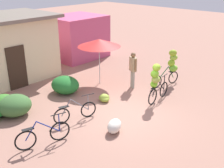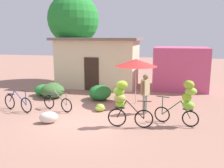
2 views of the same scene
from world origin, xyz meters
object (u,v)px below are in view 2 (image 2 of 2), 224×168
at_px(building_low, 99,62).
at_px(tree_behind_building, 73,19).
at_px(person_vendor, 145,90).
at_px(bicycle_near_pile, 58,103).
at_px(bicycle_by_shop, 186,100).
at_px(bicycle_center_loaded, 123,100).
at_px(banana_pile_on_ground, 100,108).
at_px(market_umbrella, 136,63).
at_px(produce_sack, 49,117).
at_px(bicycle_leftmost, 18,103).
at_px(shop_pink, 180,68).

distance_m(building_low, tree_behind_building, 3.65).
bearing_deg(person_vendor, bicycle_near_pile, -174.06).
height_order(tree_behind_building, bicycle_by_shop, tree_behind_building).
distance_m(bicycle_center_loaded, banana_pile_on_ground, 2.28).
bearing_deg(market_umbrella, bicycle_near_pile, -148.73).
xyz_separation_m(building_low, produce_sack, (0.20, -7.39, -1.37)).
xyz_separation_m(bicycle_center_loaded, banana_pile_on_ground, (-1.33, 1.64, -0.86)).
relative_size(bicycle_leftmost, person_vendor, 0.99).
bearing_deg(bicycle_near_pile, shop_pink, 48.83).
bearing_deg(market_umbrella, banana_pile_on_ground, -129.84).
xyz_separation_m(tree_behind_building, produce_sack, (2.31, -8.40, -4.17)).
bearing_deg(bicycle_by_shop, market_umbrella, 130.03).
height_order(market_umbrella, produce_sack, market_umbrella).
relative_size(tree_behind_building, bicycle_by_shop, 3.64).
bearing_deg(bicycle_by_shop, tree_behind_building, 134.23).
height_order(bicycle_by_shop, person_vendor, person_vendor).
bearing_deg(shop_pink, produce_sack, -122.94).
distance_m(market_umbrella, produce_sack, 4.83).
relative_size(building_low, banana_pile_on_ground, 8.52).
bearing_deg(bicycle_leftmost, shop_pink, 43.08).
bearing_deg(tree_behind_building, bicycle_leftmost, -88.06).
bearing_deg(produce_sack, shop_pink, 57.06).
bearing_deg(building_low, shop_pink, 3.61).
relative_size(banana_pile_on_ground, person_vendor, 0.37).
relative_size(bicycle_near_pile, produce_sack, 2.28).
xyz_separation_m(building_low, bicycle_by_shop, (5.19, -6.49, -0.61)).
xyz_separation_m(building_low, bicycle_leftmost, (-1.87, -6.28, -1.23)).
height_order(shop_pink, bicycle_by_shop, shop_pink).
bearing_deg(produce_sack, person_vendor, 29.75).
distance_m(bicycle_center_loaded, person_vendor, 1.81).
distance_m(tree_behind_building, person_vendor, 9.26).
xyz_separation_m(bicycle_by_shop, banana_pile_on_ground, (-3.52, 1.01, -0.85)).
xyz_separation_m(shop_pink, bicycle_by_shop, (-0.00, -6.82, -0.30)).
xyz_separation_m(market_umbrella, banana_pile_on_ground, (-1.33, -1.60, -1.86)).
bearing_deg(bicycle_by_shop, bicycle_near_pile, 172.93).
xyz_separation_m(tree_behind_building, bicycle_center_loaded, (5.12, -8.14, -3.39)).
bearing_deg(banana_pile_on_ground, market_umbrella, 50.16).
relative_size(building_low, bicycle_by_shop, 3.21).
relative_size(market_umbrella, banana_pile_on_ground, 3.41).
xyz_separation_m(shop_pink, bicycle_leftmost, (-7.06, -6.61, -0.92)).
distance_m(tree_behind_building, bicycle_near_pile, 8.18).
height_order(shop_pink, bicycle_center_loaded, shop_pink).
height_order(bicycle_leftmost, person_vendor, person_vendor).
height_order(market_umbrella, bicycle_center_loaded, market_umbrella).
relative_size(building_low, bicycle_leftmost, 3.21).
xyz_separation_m(bicycle_by_shop, produce_sack, (-5.00, -0.89, -0.77)).
xyz_separation_m(shop_pink, produce_sack, (-5.00, -7.72, -1.07)).
height_order(shop_pink, produce_sack, shop_pink).
relative_size(bicycle_leftmost, bicycle_near_pile, 1.06).
xyz_separation_m(market_umbrella, bicycle_center_loaded, (-0.00, -3.24, -1.00)).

